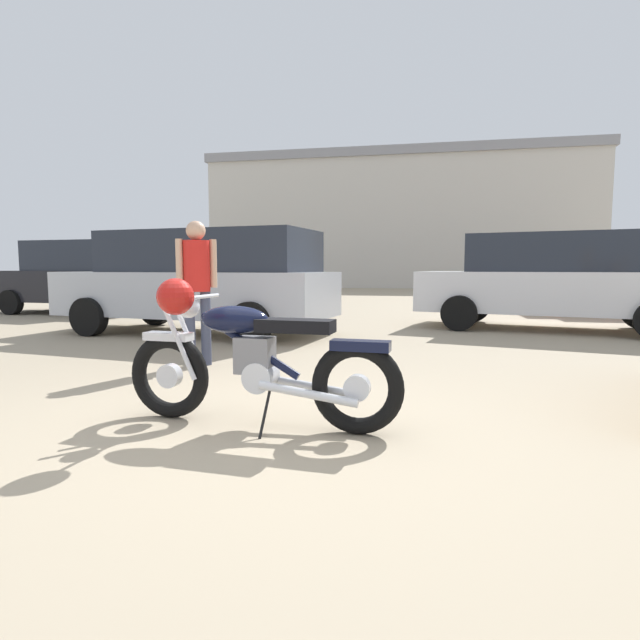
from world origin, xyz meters
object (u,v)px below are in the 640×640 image
Objects in this scene: pale_sedan_back at (560,278)px; blue_hatchback_right at (634,276)px; vintage_motorcycle at (250,358)px; white_estate_far at (79,276)px; silver_sedan_mid at (201,279)px; bystander at (197,278)px.

blue_hatchback_right is at bearing -110.43° from pale_sedan_back.
white_estate_far is at bearing -43.35° from vintage_motorcycle.
pale_sedan_back reaches higher than vintage_motorcycle.
blue_hatchback_right is 13.80m from white_estate_far.
silver_sedan_mid is 0.98× the size of pale_sedan_back.
white_estate_far reaches higher than silver_sedan_mid.
white_estate_far reaches higher than bystander.
white_estate_far is (-6.29, 5.44, -0.10)m from bystander.
vintage_motorcycle is 0.53× the size of white_estate_far.
bystander reaches higher than vintage_motorcycle.
bystander is at bearing -52.60° from vintage_motorcycle.
silver_sedan_mid reaches higher than bystander.
bystander is (-1.49, 1.97, 0.53)m from vintage_motorcycle.
bystander is 6.69m from pale_sedan_back.
blue_hatchback_right is at bearing 106.88° from bystander.
pale_sedan_back is (4.62, 4.83, -0.08)m from bystander.
white_estate_far is (-7.78, 7.41, 0.43)m from vintage_motorcycle.
silver_sedan_mid is at bearing 172.37° from bystander.
white_estate_far is at bearing -166.16° from bystander.
pale_sedan_back is at bearing 54.74° from blue_hatchback_right.
vintage_motorcycle is 0.42× the size of pale_sedan_back.
white_estate_far is at bearing 9.58° from blue_hatchback_right.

